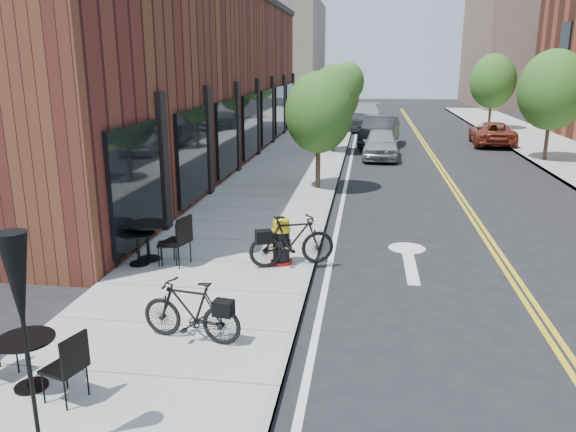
{
  "coord_description": "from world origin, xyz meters",
  "views": [
    {
      "loc": [
        1.0,
        -9.35,
        4.16
      ],
      "look_at": [
        -0.62,
        2.09,
        1.0
      ],
      "focal_mm": 35.0,
      "sensor_mm": 36.0,
      "label": 1
    }
  ],
  "objects_px": {
    "parked_car_far": "(492,134)",
    "bistro_set_c": "(138,244)",
    "parked_car_c": "(365,117)",
    "parked_car_a": "(381,144)",
    "fire_hydrant": "(281,241)",
    "patio_umbrella": "(20,301)",
    "bistro_set_b": "(147,236)",
    "parked_car_b": "(380,132)",
    "bicycle_left": "(191,311)",
    "bicycle_right": "(292,241)",
    "bistro_set_a": "(27,355)"
  },
  "relations": [
    {
      "from": "bicycle_left",
      "to": "bistro_set_a",
      "type": "height_order",
      "value": "bicycle_left"
    },
    {
      "from": "bistro_set_a",
      "to": "bistro_set_b",
      "type": "distance_m",
      "value": 4.88
    },
    {
      "from": "parked_car_b",
      "to": "parked_car_far",
      "type": "relative_size",
      "value": 1.05
    },
    {
      "from": "patio_umbrella",
      "to": "parked_car_far",
      "type": "xyz_separation_m",
      "value": [
        9.71,
        25.78,
        -1.3
      ]
    },
    {
      "from": "bistro_set_a",
      "to": "parked_car_b",
      "type": "bearing_deg",
      "value": 95.2
    },
    {
      "from": "parked_car_a",
      "to": "bicycle_left",
      "type": "bearing_deg",
      "value": -98.28
    },
    {
      "from": "parked_car_b",
      "to": "parked_car_c",
      "type": "bearing_deg",
      "value": 103.63
    },
    {
      "from": "bistro_set_b",
      "to": "bistro_set_c",
      "type": "xyz_separation_m",
      "value": [
        -0.09,
        -0.3,
        -0.08
      ]
    },
    {
      "from": "bicycle_left",
      "to": "parked_car_a",
      "type": "relative_size",
      "value": 0.41
    },
    {
      "from": "patio_umbrella",
      "to": "fire_hydrant",
      "type": "bearing_deg",
      "value": 75.42
    },
    {
      "from": "bicycle_right",
      "to": "bistro_set_c",
      "type": "height_order",
      "value": "bicycle_right"
    },
    {
      "from": "bicycle_left",
      "to": "patio_umbrella",
      "type": "xyz_separation_m",
      "value": [
        -0.8,
        -2.74,
        1.31
      ]
    },
    {
      "from": "bistro_set_c",
      "to": "parked_car_c",
      "type": "xyz_separation_m",
      "value": [
        4.4,
        26.47,
        0.24
      ]
    },
    {
      "from": "parked_car_a",
      "to": "parked_car_far",
      "type": "bearing_deg",
      "value": 42.75
    },
    {
      "from": "fire_hydrant",
      "to": "parked_car_b",
      "type": "xyz_separation_m",
      "value": [
        2.29,
        18.23,
        0.15
      ]
    },
    {
      "from": "bistro_set_a",
      "to": "patio_umbrella",
      "type": "height_order",
      "value": "patio_umbrella"
    },
    {
      "from": "bistro_set_a",
      "to": "parked_car_far",
      "type": "xyz_separation_m",
      "value": [
        10.58,
        24.58,
        0.03
      ]
    },
    {
      "from": "fire_hydrant",
      "to": "patio_umbrella",
      "type": "bearing_deg",
      "value": -102.28
    },
    {
      "from": "bistro_set_b",
      "to": "parked_car_b",
      "type": "height_order",
      "value": "parked_car_b"
    },
    {
      "from": "bistro_set_c",
      "to": "parked_car_a",
      "type": "relative_size",
      "value": 0.43
    },
    {
      "from": "fire_hydrant",
      "to": "patio_umbrella",
      "type": "relative_size",
      "value": 0.42
    },
    {
      "from": "bicycle_left",
      "to": "bistro_set_c",
      "type": "bearing_deg",
      "value": -136.09
    },
    {
      "from": "bicycle_left",
      "to": "bistro_set_a",
      "type": "bearing_deg",
      "value": -38.14
    },
    {
      "from": "bistro_set_a",
      "to": "parked_car_far",
      "type": "bearing_deg",
      "value": 83.51
    },
    {
      "from": "bistro_set_a",
      "to": "parked_car_c",
      "type": "xyz_separation_m",
      "value": [
        3.98,
        31.04,
        0.23
      ]
    },
    {
      "from": "bicycle_left",
      "to": "parked_car_far",
      "type": "xyz_separation_m",
      "value": [
        8.91,
        23.04,
        0.01
      ]
    },
    {
      "from": "fire_hydrant",
      "to": "bistro_set_a",
      "type": "relative_size",
      "value": 0.6
    },
    {
      "from": "parked_car_a",
      "to": "parked_car_b",
      "type": "distance_m",
      "value": 3.78
    },
    {
      "from": "fire_hydrant",
      "to": "parked_car_c",
      "type": "bearing_deg",
      "value": 89.02
    },
    {
      "from": "bistro_set_a",
      "to": "bicycle_right",
      "type": "bearing_deg",
      "value": 77.91
    },
    {
      "from": "fire_hydrant",
      "to": "patio_umbrella",
      "type": "height_order",
      "value": "patio_umbrella"
    },
    {
      "from": "bistro_set_b",
      "to": "bistro_set_c",
      "type": "bearing_deg",
      "value": -89.7
    },
    {
      "from": "parked_car_far",
      "to": "parked_car_a",
      "type": "bearing_deg",
      "value": 45.3
    },
    {
      "from": "fire_hydrant",
      "to": "bistro_set_c",
      "type": "distance_m",
      "value": 2.95
    },
    {
      "from": "bicycle_left",
      "to": "parked_car_c",
      "type": "bearing_deg",
      "value": -175.16
    },
    {
      "from": "parked_car_c",
      "to": "parked_car_far",
      "type": "xyz_separation_m",
      "value": [
        6.6,
        -6.46,
        -0.19
      ]
    },
    {
      "from": "bicycle_left",
      "to": "fire_hydrant",
      "type": "bearing_deg",
      "value": 176.16
    },
    {
      "from": "parked_car_far",
      "to": "bistro_set_c",
      "type": "bearing_deg",
      "value": 65.28
    },
    {
      "from": "bicycle_right",
      "to": "bistro_set_a",
      "type": "xyz_separation_m",
      "value": [
        -2.73,
        -4.94,
        -0.08
      ]
    },
    {
      "from": "bicycle_left",
      "to": "bistro_set_c",
      "type": "relative_size",
      "value": 0.95
    },
    {
      "from": "bistro_set_b",
      "to": "parked_car_c",
      "type": "distance_m",
      "value": 26.52
    },
    {
      "from": "bicycle_right",
      "to": "bistro_set_b",
      "type": "distance_m",
      "value": 3.06
    },
    {
      "from": "parked_car_far",
      "to": "bistro_set_a",
      "type": "bearing_deg",
      "value": 70.79
    },
    {
      "from": "bicycle_left",
      "to": "parked_car_far",
      "type": "height_order",
      "value": "parked_car_far"
    },
    {
      "from": "bicycle_right",
      "to": "parked_car_c",
      "type": "relative_size",
      "value": 0.32
    },
    {
      "from": "bistro_set_b",
      "to": "fire_hydrant",
      "type": "bearing_deg",
      "value": 19.74
    },
    {
      "from": "bicycle_left",
      "to": "parked_car_a",
      "type": "distance_m",
      "value": 18.23
    },
    {
      "from": "parked_car_c",
      "to": "parked_car_b",
      "type": "bearing_deg",
      "value": -83.47
    },
    {
      "from": "parked_car_a",
      "to": "bistro_set_a",
      "type": "bearing_deg",
      "value": -102.24
    },
    {
      "from": "parked_car_b",
      "to": "bicycle_right",
      "type": "bearing_deg",
      "value": -88.63
    }
  ]
}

